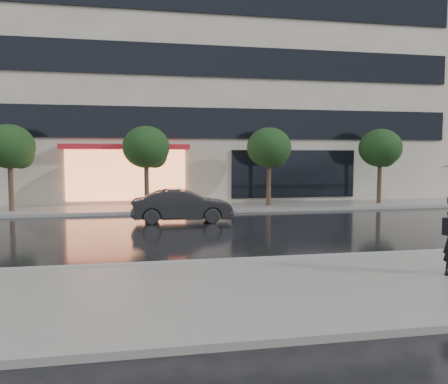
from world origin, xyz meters
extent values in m
plane|color=black|center=(0.00, 0.00, 0.00)|extent=(120.00, 120.00, 0.00)
cube|color=slate|center=(0.00, -3.25, 0.06)|extent=(60.00, 4.50, 0.12)
cube|color=slate|center=(0.00, 10.25, 0.06)|extent=(60.00, 3.50, 0.12)
cube|color=gray|center=(0.00, -1.00, 0.07)|extent=(60.00, 0.25, 0.14)
cube|color=gray|center=(0.00, 8.50, 0.07)|extent=(60.00, 0.25, 0.14)
cube|color=beige|center=(0.00, 18.00, 9.00)|extent=(30.00, 12.00, 18.00)
cube|color=black|center=(0.00, 11.94, 4.30)|extent=(28.00, 0.12, 1.60)
cube|color=black|center=(0.00, 11.94, 7.50)|extent=(28.00, 0.12, 1.60)
cube|color=#FF8C59|center=(-4.00, 11.92, 1.60)|extent=(6.00, 0.10, 2.60)
cube|color=red|center=(-4.00, 11.59, 3.05)|extent=(6.40, 0.70, 0.25)
cube|color=black|center=(5.00, 11.94, 1.60)|extent=(7.00, 0.10, 2.60)
cube|color=#4C4C54|center=(26.00, 28.00, 8.00)|extent=(12.00, 12.00, 16.00)
cylinder|color=#33261C|center=(-9.00, 10.00, 1.10)|extent=(0.22, 0.22, 2.20)
ellipsoid|color=black|center=(-9.00, 10.00, 3.00)|extent=(2.20, 2.20, 1.98)
sphere|color=black|center=(-8.60, 10.20, 2.60)|extent=(1.20, 1.20, 1.20)
cylinder|color=#33261C|center=(-3.00, 10.00, 1.10)|extent=(0.22, 0.22, 2.20)
ellipsoid|color=black|center=(-3.00, 10.00, 3.00)|extent=(2.20, 2.20, 1.98)
sphere|color=black|center=(-2.60, 10.20, 2.60)|extent=(1.20, 1.20, 1.20)
cylinder|color=#33261C|center=(3.00, 10.00, 1.10)|extent=(0.22, 0.22, 2.20)
ellipsoid|color=black|center=(3.00, 10.00, 3.00)|extent=(2.20, 2.20, 1.98)
sphere|color=black|center=(3.40, 10.20, 2.60)|extent=(1.20, 1.20, 1.20)
cylinder|color=#33261C|center=(9.00, 10.00, 1.10)|extent=(0.22, 0.22, 2.20)
ellipsoid|color=black|center=(9.00, 10.00, 3.00)|extent=(2.20, 2.20, 1.98)
sphere|color=black|center=(9.40, 10.20, 2.60)|extent=(1.20, 1.20, 1.20)
imported|color=black|center=(-1.65, 6.00, 0.64)|extent=(3.95, 1.57, 1.28)
camera|label=1|loc=(-3.13, -10.93, 2.55)|focal=35.00mm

